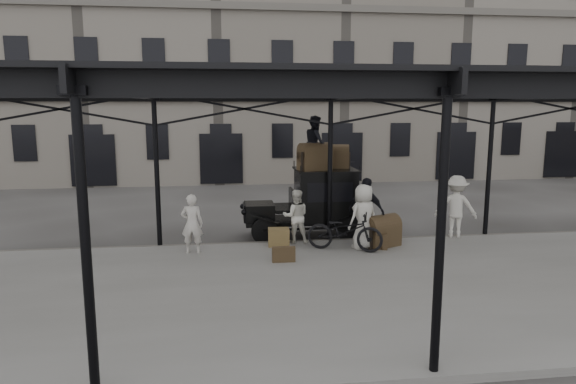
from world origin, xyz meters
name	(u,v)px	position (x,y,z in m)	size (l,w,h in m)	color
ground	(344,264)	(0.00, 0.00, 0.00)	(120.00, 120.00, 0.00)	#383533
platform	(365,288)	(0.00, -2.00, 0.07)	(28.00, 8.00, 0.15)	slate
canopy	(367,85)	(0.00, -1.72, 4.60)	(22.50, 9.00, 4.74)	black
building_frontage	(274,56)	(0.00, 18.00, 7.00)	(64.00, 8.00, 14.00)	slate
taxi	(315,199)	(-0.25, 2.97, 1.20)	(3.65, 1.55, 2.18)	black
porter_left	(192,224)	(-4.01, 1.09, 0.97)	(0.60, 0.39, 1.64)	beige
porter_midleft	(296,216)	(-1.05, 1.80, 0.94)	(0.77, 0.60, 1.58)	silver
porter_centre	(363,217)	(0.75, 0.92, 1.07)	(0.90, 0.58, 1.84)	beige
porter_official	(366,211)	(0.97, 1.41, 1.12)	(1.14, 0.47, 1.94)	black
porter_right	(456,207)	(3.90, 1.80, 1.10)	(1.23, 0.71, 1.90)	silver
bicycle	(345,231)	(0.18, 0.78, 0.71)	(0.74, 2.12, 1.11)	black
porter_roof	(315,143)	(-0.28, 2.88, 3.01)	(0.81, 0.63, 1.66)	black
steamer_trunk_roof_near	(315,159)	(-0.33, 2.73, 2.53)	(0.96, 0.59, 0.70)	#4B3522
steamer_trunk_roof_far	(335,158)	(0.42, 3.18, 2.49)	(0.85, 0.52, 0.62)	#4B3522
steamer_trunk_platform	(381,233)	(1.34, 1.12, 0.53)	(1.03, 0.63, 0.75)	#4B3522
wicker_hamper	(279,237)	(-1.59, 1.51, 0.40)	(0.60, 0.45, 0.50)	olive
suitcase_upright	(383,240)	(1.35, 0.93, 0.38)	(0.15, 0.60, 0.45)	#4B3522
suitcase_flat	(284,254)	(-1.63, -0.06, 0.35)	(0.60, 0.15, 0.40)	#4B3522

